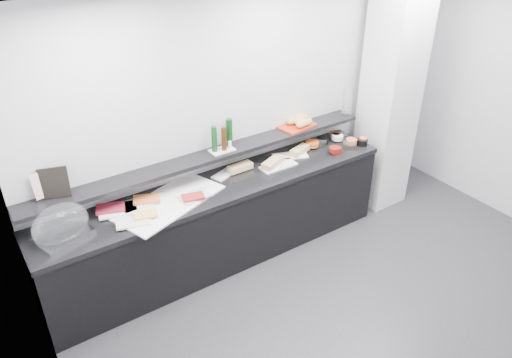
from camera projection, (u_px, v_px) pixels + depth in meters
ground at (391, 332)px, 4.37m from camera, size 5.00×5.00×0.00m
back_wall at (262, 115)px, 5.11m from camera, size 5.00×0.02×2.70m
ceiling at (453, 16)px, 3.00m from camera, size 5.00×5.00×0.00m
column at (390, 95)px, 5.58m from camera, size 0.50×0.50×2.70m
buffet_cabinet at (222, 225)px, 5.03m from camera, size 3.60×0.60×0.85m
counter_top at (220, 187)px, 4.80m from camera, size 3.62×0.62×0.05m
wall_shelf at (210, 156)px, 4.80m from camera, size 3.60×0.25×0.04m
cloche_base at (64, 236)px, 4.05m from camera, size 0.49×0.40×0.04m
cloche_dome at (60, 224)px, 4.01m from camera, size 0.53×0.41×0.34m
linen_runner at (169, 202)px, 4.51m from camera, size 1.12×0.79×0.01m
platter_meat_a at (118, 210)px, 4.37m from camera, size 0.38×0.30×0.01m
food_meat_a at (110, 208)px, 4.36m from camera, size 0.28×0.23×0.02m
platter_salmon at (136, 204)px, 4.45m from camera, size 0.30×0.21×0.01m
food_salmon at (147, 199)px, 4.49m from camera, size 0.27×0.23×0.02m
platter_cheese at (133, 221)px, 4.23m from camera, size 0.33×0.26×0.01m
food_cheese at (145, 214)px, 4.28m from camera, size 0.22×0.17×0.02m
platter_meat_b at (194, 196)px, 4.56m from camera, size 0.29×0.21×0.01m
food_meat_b at (193, 197)px, 4.52m from camera, size 0.22×0.17×0.02m
sandwich_plate_left at (226, 173)px, 4.95m from camera, size 0.33×0.22×0.01m
sandwich_food_left at (240, 167)px, 4.99m from camera, size 0.26×0.10×0.06m
tongs_left at (236, 173)px, 4.94m from camera, size 0.16×0.02×0.01m
sandwich_plate_mid at (278, 166)px, 5.09m from camera, size 0.39×0.17×0.01m
sandwich_food_mid at (273, 162)px, 5.07m from camera, size 0.30×0.21×0.06m
tongs_mid at (281, 167)px, 5.04m from camera, size 0.14×0.10×0.01m
sandwich_plate_right at (290, 156)px, 5.28m from camera, size 0.40×0.28×0.01m
sandwich_food_right at (300, 150)px, 5.31m from camera, size 0.27×0.17×0.06m
tongs_right at (299, 154)px, 5.28m from camera, size 0.14×0.09×0.01m
bowl_glass_fruit at (319, 143)px, 5.48m from camera, size 0.18×0.18×0.07m
fill_glass_fruit at (312, 144)px, 5.43m from camera, size 0.19×0.19×0.05m
bowl_black_jam at (323, 140)px, 5.53m from camera, size 0.16×0.16×0.07m
fill_black_jam at (336, 135)px, 5.62m from camera, size 0.14×0.14×0.05m
bowl_glass_cream at (338, 136)px, 5.63m from camera, size 0.26×0.26×0.07m
fill_glass_cream at (338, 137)px, 5.57m from camera, size 0.15×0.15×0.05m
bowl_red_jam at (336, 150)px, 5.33m from camera, size 0.12×0.12×0.07m
fill_red_jam at (335, 150)px, 5.31m from camera, size 0.15×0.15×0.05m
bowl_glass_salmon at (349, 145)px, 5.43m from camera, size 0.18×0.18×0.07m
fill_glass_salmon at (351, 141)px, 5.49m from camera, size 0.16×0.16×0.05m
bowl_black_fruit at (362, 142)px, 5.49m from camera, size 0.12×0.12×0.07m
fill_black_fruit at (363, 140)px, 5.51m from camera, size 0.10×0.10×0.05m
framed_print at (54, 183)px, 4.07m from camera, size 0.24×0.14×0.26m
print_art at (42, 185)px, 4.05m from camera, size 0.17×0.08×0.22m
condiment_tray at (222, 150)px, 4.85m from camera, size 0.24×0.15×0.01m
bottle_green_a at (214, 139)px, 4.75m from camera, size 0.06×0.06×0.26m
bottle_brown at (224, 139)px, 4.78m from camera, size 0.06×0.06×0.24m
bottle_green_b at (229, 132)px, 4.86m from camera, size 0.06×0.06×0.28m
bottle_hot at (224, 142)px, 4.79m from camera, size 0.04×0.04×0.18m
shaker_salt at (229, 142)px, 4.91m from camera, size 0.04×0.04×0.07m
shaker_pepper at (230, 145)px, 4.86m from camera, size 0.04×0.04×0.07m
bread_tray at (296, 126)px, 5.33m from camera, size 0.42×0.32×0.02m
bread_roll_nw at (292, 121)px, 5.32m from camera, size 0.17×0.14×0.08m
bread_roll_n at (299, 118)px, 5.38m from camera, size 0.16×0.10×0.08m
bread_roll_ne at (302, 117)px, 5.40m from camera, size 0.18×0.14×0.08m
bread_roll_sw at (301, 124)px, 5.24m from camera, size 0.15×0.11×0.08m
bread_roll_se at (307, 122)px, 5.29m from camera, size 0.15×0.11×0.08m
bread_roll_mide at (300, 121)px, 5.30m from camera, size 0.14×0.09×0.08m
carafe at (347, 103)px, 5.51m from camera, size 0.13×0.13×0.30m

